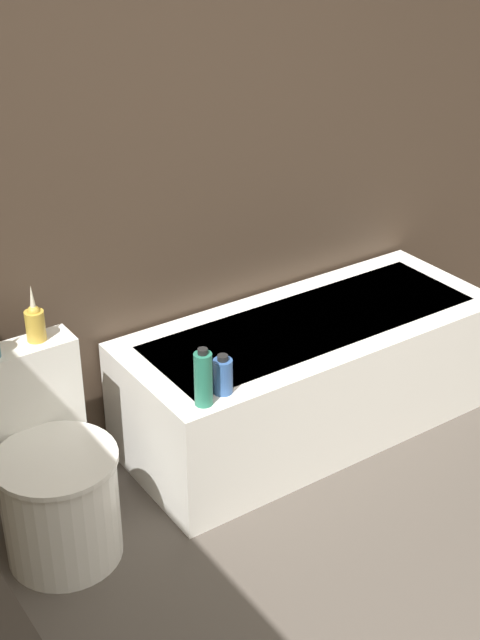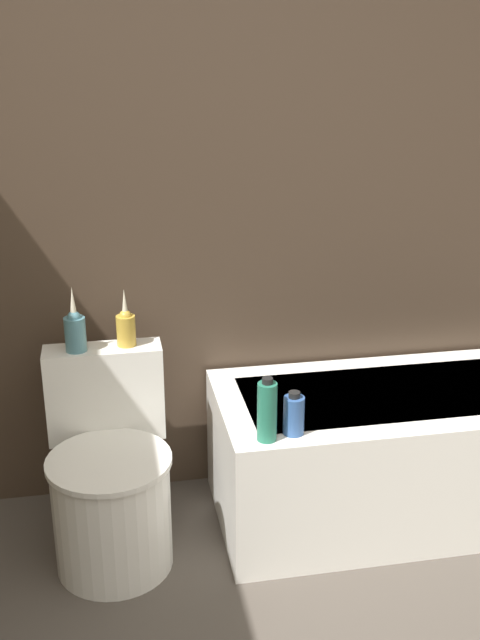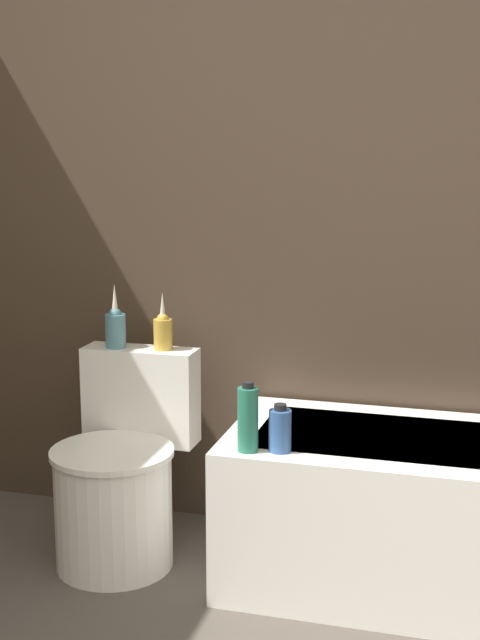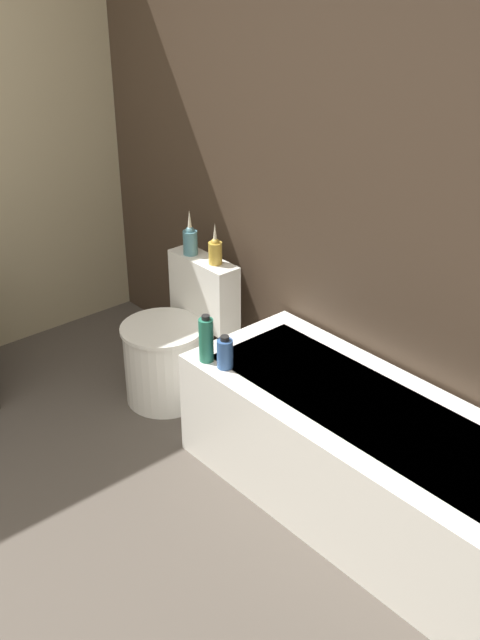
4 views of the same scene
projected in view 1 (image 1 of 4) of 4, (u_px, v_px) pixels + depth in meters
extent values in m
cube|color=#423326|center=(113.00, 148.00, 3.32)|extent=(6.40, 0.06, 2.60)
cube|color=white|center=(309.00, 375.00, 3.87)|extent=(1.65, 0.67, 0.53)
cube|color=#B7BCC6|center=(312.00, 323.00, 3.75)|extent=(1.45, 0.47, 0.01)
cylinder|color=white|center=(61.00, 508.00, 3.18)|extent=(0.42, 0.42, 0.42)
cylinder|color=white|center=(55.00, 459.00, 3.08)|extent=(0.44, 0.44, 0.02)
cube|color=white|center=(20.00, 391.00, 3.22)|extent=(0.43, 0.14, 0.36)
cylinder|color=gold|center=(35.00, 326.00, 3.16)|extent=(0.07, 0.07, 0.11)
sphere|color=gold|center=(34.00, 312.00, 3.13)|extent=(0.05, 0.05, 0.05)
cone|color=beige|center=(32.00, 299.00, 3.10)|extent=(0.02, 0.02, 0.10)
cylinder|color=#267259|center=(203.00, 379.00, 3.15)|extent=(0.07, 0.07, 0.21)
cylinder|color=black|center=(203.00, 351.00, 3.10)|extent=(0.04, 0.04, 0.02)
cylinder|color=#335999|center=(223.00, 376.00, 3.24)|extent=(0.07, 0.07, 0.14)
cylinder|color=black|center=(223.00, 358.00, 3.20)|extent=(0.04, 0.04, 0.02)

